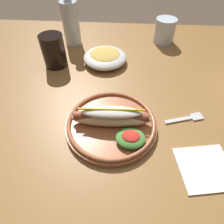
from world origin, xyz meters
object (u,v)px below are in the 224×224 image
Objects in this scene: glass_bottle at (71,21)px; napkin at (205,168)px; soda_cup at (54,51)px; extra_cup at (165,31)px; side_bowl at (105,57)px; hot_dog_plate at (112,123)px; fork at (187,118)px.

glass_bottle is 0.75m from napkin.
soda_cup is 0.48× the size of glass_bottle.
side_bowl is at bearing -142.85° from extra_cup.
hot_dog_plate reaches higher than napkin.
napkin is (0.23, -0.11, -0.02)m from hot_dog_plate.
hot_dog_plate is 2.00× the size of napkin.
extra_cup is (0.44, 0.22, -0.01)m from soda_cup.
glass_bottle reaches higher than soda_cup.
hot_dog_plate is 0.39m from soda_cup.
fork is at bearing 12.23° from hot_dog_plate.
glass_bottle is at bearing -174.02° from extra_cup.
napkin is at bearing -86.88° from extra_cup.
extra_cup is (-0.02, 0.48, 0.05)m from fork.
extra_cup is at bearing 5.98° from glass_bottle.
side_bowl is at bearing 122.84° from napkin.
hot_dog_plate is at bearing -81.22° from side_bowl.
hot_dog_plate is 2.15× the size of soda_cup.
soda_cup is at bearing 134.24° from fork.
fork is at bearing -46.39° from side_bowl.
soda_cup reaches higher than napkin.
soda_cup is 0.50m from extra_cup.
soda_cup is at bearing 128.68° from hot_dog_plate.
glass_bottle reaches higher than hot_dog_plate.
fork is 0.16m from napkin.
hot_dog_plate is at bearing -51.32° from soda_cup.
hot_dog_plate is 0.34m from side_bowl.
napkin is (0.29, -0.44, -0.02)m from side_bowl.
soda_cup is at bearing -171.12° from side_bowl.
soda_cup is 0.93× the size of napkin.
extra_cup is at bearing 69.10° from hot_dog_plate.
hot_dog_plate is 2.52× the size of extra_cup.
soda_cup is 1.17× the size of extra_cup.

